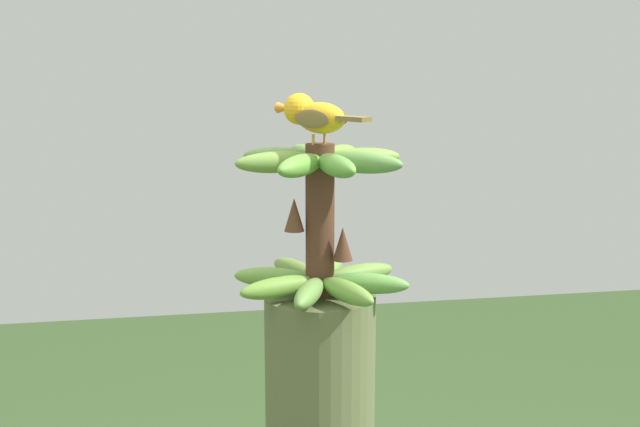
% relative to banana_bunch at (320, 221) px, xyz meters
% --- Properties ---
extents(banana_bunch, '(0.32, 0.32, 0.28)m').
position_rel_banana_bunch_xyz_m(banana_bunch, '(0.00, 0.00, 0.00)').
color(banana_bunch, '#4C2D1E').
rests_on(banana_bunch, banana_tree).
extents(perched_bird, '(0.15, 0.18, 0.09)m').
position_rel_banana_bunch_xyz_m(perched_bird, '(-0.01, 0.01, 0.19)').
color(perched_bird, '#C68933').
rests_on(perched_bird, banana_bunch).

